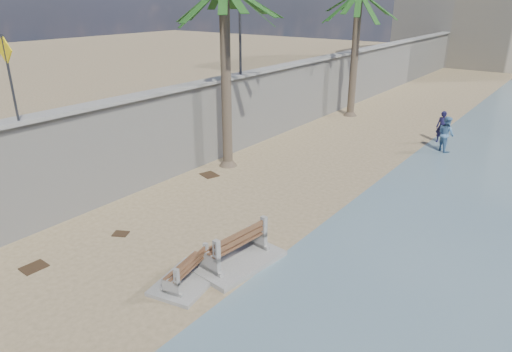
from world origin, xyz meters
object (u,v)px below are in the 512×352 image
Objects in this scene: bench_near at (235,247)px; bench_far at (186,271)px; person_b at (446,132)px; person_a at (443,125)px.

bench_far is (-0.38, -1.54, -0.12)m from bench_near.
person_b reaches higher than bench_near.
bench_near is 1.42× the size of person_b.
person_a is at bearing 84.99° from bench_near.
bench_far is at bearing -103.88° from bench_near.
person_b is at bearing 81.69° from bench_far.
bench_far is 16.65m from person_a.
person_b is at bearing -64.24° from person_a.
person_a is (1.70, 16.55, 0.59)m from bench_far.
bench_far is 15.44m from person_b.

